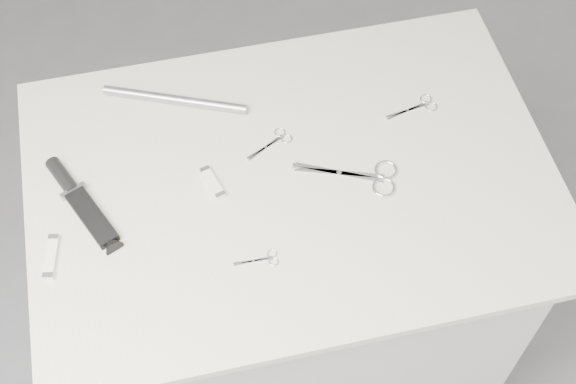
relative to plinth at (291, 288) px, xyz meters
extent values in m
cube|color=slate|center=(0.00, 0.00, -0.46)|extent=(4.00, 4.00, 0.01)
cube|color=#BBBBB8|center=(0.00, 0.00, 0.00)|extent=(0.90, 0.60, 0.90)
cube|color=beige|center=(0.00, 0.00, 0.46)|extent=(1.00, 0.70, 0.02)
cube|color=silver|center=(0.09, -0.01, 0.47)|extent=(0.17, 0.09, 0.00)
cylinder|color=silver|center=(0.09, -0.01, 0.47)|extent=(0.01, 0.01, 0.00)
torus|color=silver|center=(0.18, -0.03, 0.47)|extent=(0.04, 0.04, 0.01)
torus|color=silver|center=(0.16, -0.06, 0.47)|extent=(0.04, 0.04, 0.01)
cube|color=silver|center=(-0.03, 0.08, 0.47)|extent=(0.08, 0.05, 0.00)
cylinder|color=silver|center=(-0.03, 0.08, 0.47)|extent=(0.00, 0.00, 0.00)
torus|color=silver|center=(0.00, 0.11, 0.47)|extent=(0.02, 0.02, 0.00)
torus|color=silver|center=(0.01, 0.09, 0.47)|extent=(0.02, 0.02, 0.00)
cube|color=silver|center=(0.26, 0.10, 0.47)|extent=(0.10, 0.03, 0.00)
cylinder|color=silver|center=(0.26, 0.10, 0.47)|extent=(0.01, 0.01, 0.00)
torus|color=silver|center=(0.31, 0.13, 0.47)|extent=(0.02, 0.02, 0.00)
torus|color=silver|center=(0.31, 0.10, 0.47)|extent=(0.02, 0.02, 0.00)
cube|color=silver|center=(-0.11, -0.16, 0.47)|extent=(0.07, 0.01, 0.00)
cylinder|color=silver|center=(-0.11, -0.16, 0.47)|extent=(0.00, 0.00, 0.00)
torus|color=silver|center=(-0.07, -0.16, 0.47)|extent=(0.02, 0.02, 0.00)
torus|color=silver|center=(-0.07, -0.17, 0.47)|extent=(0.02, 0.02, 0.00)
cube|color=black|center=(-0.38, -0.01, 0.48)|extent=(0.09, 0.14, 0.02)
cube|color=#96999E|center=(-0.41, 0.05, 0.48)|extent=(0.05, 0.03, 0.02)
cylinder|color=black|center=(-0.42, 0.09, 0.48)|extent=(0.06, 0.09, 0.03)
cube|color=white|center=(-0.46, -0.08, 0.48)|extent=(0.03, 0.09, 0.01)
cube|color=silver|center=(-0.45, -0.04, 0.48)|extent=(0.02, 0.01, 0.01)
cube|color=silver|center=(-0.46, -0.12, 0.48)|extent=(0.02, 0.01, 0.01)
cube|color=white|center=(-0.15, 0.02, 0.47)|extent=(0.04, 0.07, 0.01)
cube|color=silver|center=(-0.16, 0.05, 0.47)|extent=(0.02, 0.01, 0.01)
cube|color=silver|center=(-0.14, -0.02, 0.47)|extent=(0.02, 0.01, 0.01)
cylinder|color=#96999E|center=(-0.19, 0.23, 0.48)|extent=(0.28, 0.13, 0.02)
camera|label=1|loc=(-0.20, -0.84, 1.72)|focal=50.00mm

